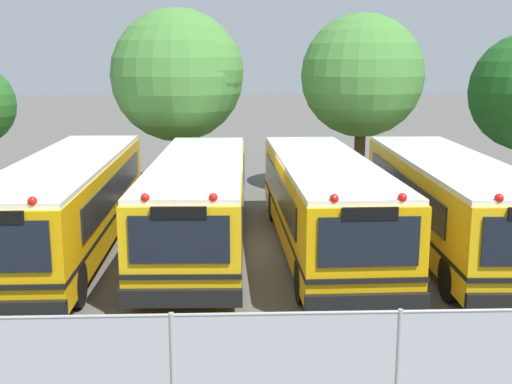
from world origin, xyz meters
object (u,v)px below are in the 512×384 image
school_bus_3 (449,200)px  tree_2 (364,75)px  school_bus_0 (69,201)px  school_bus_2 (324,201)px  tree_1 (182,74)px  school_bus_1 (199,200)px

school_bus_3 → tree_2: tree_2 is taller
school_bus_0 → school_bus_2: school_bus_0 is taller
tree_1 → school_bus_0: bearing=-108.7°
tree_1 → school_bus_1: bearing=-82.8°
school_bus_1 → tree_2: size_ratio=1.54×
school_bus_3 → tree_1: bearing=-43.3°
school_bus_3 → tree_1: tree_1 is taller
tree_2 → school_bus_1: bearing=-129.0°
school_bus_1 → tree_2: tree_2 is taller
school_bus_0 → school_bus_1: school_bus_0 is taller
school_bus_0 → tree_2: tree_2 is taller
school_bus_3 → tree_2: bearing=-82.0°
school_bus_0 → school_bus_2: 6.89m
school_bus_2 → tree_2: (2.57, 7.74, 3.19)m
tree_1 → tree_2: (6.90, -0.01, -0.02)m
tree_1 → tree_2: tree_1 is taller
school_bus_2 → tree_1: bearing=-62.0°
school_bus_1 → tree_1: 8.11m
school_bus_0 → school_bus_3: (10.32, -0.22, -0.01)m
school_bus_1 → school_bus_3: 6.84m
school_bus_0 → school_bus_2: (6.88, -0.21, -0.01)m
school_bus_2 → school_bus_3: school_bus_2 is taller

